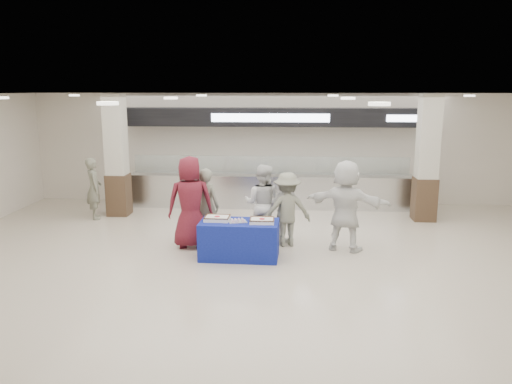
# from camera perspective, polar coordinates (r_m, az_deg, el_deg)

# --- Properties ---
(ground) EXTENTS (14.00, 14.00, 0.00)m
(ground) POSITION_cam_1_polar(r_m,az_deg,el_deg) (9.18, 0.25, -9.52)
(ground) COLOR beige
(ground) RESTS_ON ground
(serving_line) EXTENTS (8.70, 0.85, 2.80)m
(serving_line) POSITION_cam_1_polar(r_m,az_deg,el_deg) (14.11, 1.66, 2.90)
(serving_line) COLOR silver
(serving_line) RESTS_ON ground
(column_left) EXTENTS (0.55, 0.55, 3.20)m
(column_left) POSITION_cam_1_polar(r_m,az_deg,el_deg) (13.64, -15.63, 3.74)
(column_left) COLOR #3B291A
(column_left) RESTS_ON ground
(column_right) EXTENTS (0.55, 0.55, 3.20)m
(column_right) POSITION_cam_1_polar(r_m,az_deg,el_deg) (13.32, 18.94, 3.35)
(column_right) COLOR #3B291A
(column_right) RESTS_ON ground
(display_table) EXTENTS (1.57, 0.83, 0.75)m
(display_table) POSITION_cam_1_polar(r_m,az_deg,el_deg) (9.98, -1.92, -5.48)
(display_table) COLOR navy
(display_table) RESTS_ON ground
(sheet_cake_left) EXTENTS (0.50, 0.40, 0.10)m
(sheet_cake_left) POSITION_cam_1_polar(r_m,az_deg,el_deg) (9.97, -4.46, -2.97)
(sheet_cake_left) COLOR white
(sheet_cake_left) RESTS_ON display_table
(sheet_cake_right) EXTENTS (0.48, 0.38, 0.10)m
(sheet_cake_right) POSITION_cam_1_polar(r_m,az_deg,el_deg) (9.78, 0.69, -3.25)
(sheet_cake_right) COLOR white
(sheet_cake_right) RESTS_ON display_table
(cupcake_tray) EXTENTS (0.40, 0.34, 0.06)m
(cupcake_tray) POSITION_cam_1_polar(r_m,az_deg,el_deg) (9.85, -2.12, -3.27)
(cupcake_tray) COLOR #B1B1B6
(cupcake_tray) RESTS_ON display_table
(civilian_maroon) EXTENTS (1.07, 0.81, 1.96)m
(civilian_maroon) POSITION_cam_1_polar(r_m,az_deg,el_deg) (10.60, -7.50, -1.16)
(civilian_maroon) COLOR maroon
(civilian_maroon) RESTS_ON ground
(soldier_a) EXTENTS (0.71, 0.60, 1.65)m
(soldier_a) POSITION_cam_1_polar(r_m,az_deg,el_deg) (10.91, -5.67, -1.56)
(soldier_a) COLOR slate
(soldier_a) RESTS_ON ground
(chef_tall) EXTENTS (0.97, 0.83, 1.73)m
(chef_tall) POSITION_cam_1_polar(r_m,az_deg,el_deg) (10.90, 0.75, -1.33)
(chef_tall) COLOR silver
(chef_tall) RESTS_ON ground
(chef_short) EXTENTS (0.93, 0.65, 1.46)m
(chef_short) POSITION_cam_1_polar(r_m,az_deg,el_deg) (10.76, 3.42, -2.25)
(chef_short) COLOR silver
(chef_short) RESTS_ON ground
(soldier_b) EXTENTS (1.12, 0.77, 1.59)m
(soldier_b) POSITION_cam_1_polar(r_m,az_deg,el_deg) (10.67, 3.57, -2.00)
(soldier_b) COLOR slate
(soldier_b) RESTS_ON ground
(civilian_white) EXTENTS (1.86, 1.15, 1.92)m
(civilian_white) POSITION_cam_1_polar(r_m,az_deg,el_deg) (10.46, 10.23, -1.54)
(civilian_white) COLOR white
(civilian_white) RESTS_ON ground
(soldier_bg) EXTENTS (0.61, 0.69, 1.60)m
(soldier_bg) POSITION_cam_1_polar(r_m,az_deg,el_deg) (13.53, -18.03, 0.40)
(soldier_bg) COLOR slate
(soldier_bg) RESTS_ON ground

